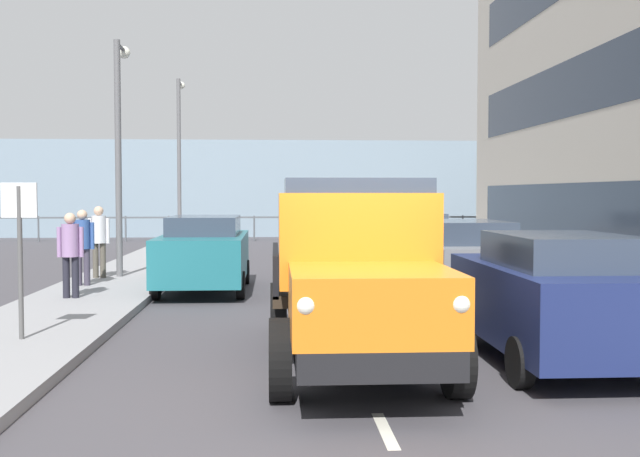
# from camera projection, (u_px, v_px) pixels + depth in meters

# --- Properties ---
(ground_plane) EXTENTS (80.00, 80.00, 0.00)m
(ground_plane) POSITION_uv_depth(u_px,v_px,m) (319.00, 288.00, 17.82)
(ground_plane) COLOR #423F44
(sidewalk_left) EXTENTS (2.51, 36.82, 0.15)m
(sidewalk_left) POSITION_uv_depth(u_px,v_px,m) (519.00, 283.00, 18.11)
(sidewalk_left) COLOR gray
(sidewalk_left) RESTS_ON ground_plane
(sidewalk_right) EXTENTS (2.51, 36.82, 0.15)m
(sidewalk_right) POSITION_uv_depth(u_px,v_px,m) (111.00, 286.00, 17.52)
(sidewalk_right) COLOR gray
(sidewalk_right) RESTS_ON ground_plane
(road_centreline_markings) EXTENTS (0.12, 32.02, 0.01)m
(road_centreline_markings) POSITION_uv_depth(u_px,v_px,m) (320.00, 291.00, 17.29)
(road_centreline_markings) COLOR silver
(road_centreline_markings) RESTS_ON ground_plane
(sea_horizon) EXTENTS (80.00, 0.80, 5.00)m
(sea_horizon) POSITION_uv_depth(u_px,v_px,m) (294.00, 189.00, 39.05)
(sea_horizon) COLOR gray
(sea_horizon) RESTS_ON ground_plane
(seawall_railing) EXTENTS (28.08, 0.08, 1.20)m
(seawall_railing) POSITION_uv_depth(u_px,v_px,m) (296.00, 222.00, 35.53)
(seawall_railing) COLOR #4C5156
(seawall_railing) RESTS_ON ground_plane
(truck_vintage_orange) EXTENTS (2.17, 5.64, 2.43)m
(truck_vintage_orange) POSITION_uv_depth(u_px,v_px,m) (356.00, 278.00, 9.42)
(truck_vintage_orange) COLOR black
(truck_vintage_orange) RESTS_ON ground_plane
(car_navy_kerbside_near) EXTENTS (1.93, 3.99, 1.72)m
(car_navy_kerbside_near) POSITION_uv_depth(u_px,v_px,m) (556.00, 296.00, 9.86)
(car_navy_kerbside_near) COLOR navy
(car_navy_kerbside_near) RESTS_ON ground_plane
(car_grey_kerbside_1) EXTENTS (1.78, 4.01, 1.72)m
(car_grey_kerbside_1) POSITION_uv_depth(u_px,v_px,m) (464.00, 263.00, 14.66)
(car_grey_kerbside_1) COLOR slate
(car_grey_kerbside_1) RESTS_ON ground_plane
(car_white_kerbside_2) EXTENTS (1.92, 4.48, 1.72)m
(car_white_kerbside_2) POSITION_uv_depth(u_px,v_px,m) (409.00, 243.00, 20.55)
(car_white_kerbside_2) COLOR white
(car_white_kerbside_2) RESTS_ON ground_plane
(car_teal_oppositeside_0) EXTENTS (1.97, 4.36, 1.72)m
(car_teal_oppositeside_0) POSITION_uv_depth(u_px,v_px,m) (204.00, 252.00, 17.19)
(car_teal_oppositeside_0) COLOR #1E6670
(car_teal_oppositeside_0) RESTS_ON ground_plane
(pedestrian_with_bag) EXTENTS (0.53, 0.34, 1.71)m
(pedestrian_with_bag) POSITION_uv_depth(u_px,v_px,m) (70.00, 248.00, 14.99)
(pedestrian_with_bag) COLOR black
(pedestrian_with_bag) RESTS_ON sidewalk_right
(pedestrian_couple_b) EXTENTS (0.53, 0.34, 1.73)m
(pedestrian_couple_b) POSITION_uv_depth(u_px,v_px,m) (83.00, 241.00, 17.02)
(pedestrian_couple_b) COLOR #383342
(pedestrian_couple_b) RESTS_ON sidewalk_right
(pedestrian_couple_a) EXTENTS (0.53, 0.34, 1.78)m
(pedestrian_couple_a) POSITION_uv_depth(u_px,v_px,m) (99.00, 235.00, 18.59)
(pedestrian_couple_a) COLOR #4C473D
(pedestrian_couple_a) RESTS_ON sidewalk_right
(lamp_post_promenade) EXTENTS (0.32, 1.14, 5.94)m
(lamp_post_promenade) POSITION_uv_depth(u_px,v_px,m) (119.00, 135.00, 18.95)
(lamp_post_promenade) COLOR #59595B
(lamp_post_promenade) RESTS_ON sidewalk_right
(lamp_post_far) EXTENTS (0.32, 1.14, 6.81)m
(lamp_post_far) POSITION_uv_depth(u_px,v_px,m) (179.00, 147.00, 31.01)
(lamp_post_far) COLOR #59595B
(lamp_post_far) RESTS_ON sidewalk_right
(street_sign) EXTENTS (0.50, 0.07, 2.25)m
(street_sign) POSITION_uv_depth(u_px,v_px,m) (20.00, 233.00, 10.72)
(street_sign) COLOR #4C4C4C
(street_sign) RESTS_ON sidewalk_right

